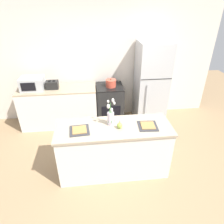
# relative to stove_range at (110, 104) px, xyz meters

# --- Properties ---
(ground_plane) EXTENTS (10.00, 10.00, 0.00)m
(ground_plane) POSITION_rel_stove_range_xyz_m (-0.10, -1.60, -0.45)
(ground_plane) COLOR #997A56
(back_wall) EXTENTS (5.20, 0.08, 2.70)m
(back_wall) POSITION_rel_stove_range_xyz_m (-0.10, 0.40, 0.90)
(back_wall) COLOR silver
(back_wall) RESTS_ON ground_plane
(kitchen_island) EXTENTS (1.80, 0.66, 0.89)m
(kitchen_island) POSITION_rel_stove_range_xyz_m (-0.10, -1.60, -0.01)
(kitchen_island) COLOR silver
(kitchen_island) RESTS_ON ground_plane
(back_counter) EXTENTS (1.68, 0.60, 0.91)m
(back_counter) POSITION_rel_stove_range_xyz_m (-1.16, 0.00, 0.00)
(back_counter) COLOR silver
(back_counter) RESTS_ON ground_plane
(stove_range) EXTENTS (0.60, 0.61, 0.91)m
(stove_range) POSITION_rel_stove_range_xyz_m (0.00, 0.00, 0.00)
(stove_range) COLOR black
(stove_range) RESTS_ON ground_plane
(refrigerator) EXTENTS (0.68, 0.67, 1.85)m
(refrigerator) POSITION_rel_stove_range_xyz_m (0.95, 0.00, 0.47)
(refrigerator) COLOR #B7BABC
(refrigerator) RESTS_ON ground_plane
(flower_vase) EXTENTS (0.13, 0.17, 0.42)m
(flower_vase) POSITION_rel_stove_range_xyz_m (-0.14, -1.53, 0.59)
(flower_vase) COLOR silver
(flower_vase) RESTS_ON kitchen_island
(pear_figurine) EXTENTS (0.08, 0.08, 0.13)m
(pear_figurine) POSITION_rel_stove_range_xyz_m (-0.02, -1.65, 0.49)
(pear_figurine) COLOR #9EBC47
(pear_figurine) RESTS_ON kitchen_island
(plate_setting_left) EXTENTS (0.31, 0.31, 0.02)m
(plate_setting_left) POSITION_rel_stove_range_xyz_m (-0.62, -1.65, 0.45)
(plate_setting_left) COLOR #333338
(plate_setting_left) RESTS_ON kitchen_island
(plate_setting_right) EXTENTS (0.31, 0.31, 0.02)m
(plate_setting_right) POSITION_rel_stove_range_xyz_m (0.42, -1.65, 0.45)
(plate_setting_right) COLOR #333338
(plate_setting_right) RESTS_ON kitchen_island
(toaster) EXTENTS (0.28, 0.18, 0.17)m
(toaster) POSITION_rel_stove_range_xyz_m (-1.24, 0.00, 0.54)
(toaster) COLOR black
(toaster) RESTS_ON back_counter
(cooking_pot) EXTENTS (0.23, 0.23, 0.19)m
(cooking_pot) POSITION_rel_stove_range_xyz_m (0.03, -0.03, 0.53)
(cooking_pot) COLOR #CC4C38
(cooking_pot) RESTS_ON stove_range
(microwave) EXTENTS (0.48, 0.37, 0.27)m
(microwave) POSITION_rel_stove_range_xyz_m (-1.65, -0.00, 0.59)
(microwave) COLOR #B7BABC
(microwave) RESTS_ON back_counter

